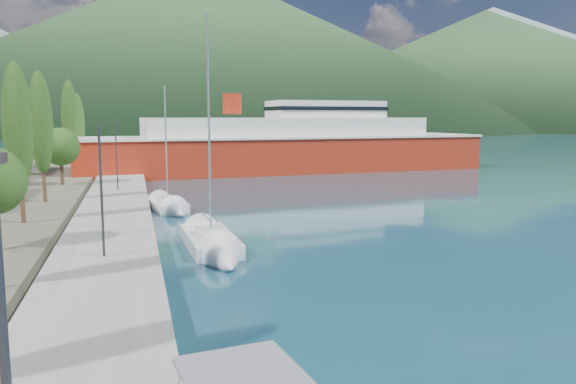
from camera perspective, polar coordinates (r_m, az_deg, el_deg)
name	(u,v)px	position (r m, az deg, el deg)	size (l,w,h in m)	color
ground	(167,149)	(133.63, -12.17, 4.31)	(1400.00, 1400.00, 0.00)	#164355
quay	(113,219)	(39.85, -17.33, -2.67)	(5.00, 88.00, 0.80)	gray
hills_far	(264,55)	(652.39, -2.41, 13.77)	(1480.00, 900.00, 180.00)	gray
hills_near	(287,57)	(402.09, -0.07, 13.58)	(1010.00, 520.00, 115.00)	#2B4E29
tree_row	(37,135)	(45.22, -24.16, 5.28)	(3.67, 64.83, 10.74)	#47301E
lamp_posts	(103,183)	(28.90, -18.28, 0.89)	(0.15, 45.96, 6.06)	#2D2D33
sailboat_near	(217,251)	(29.79, -7.20, -5.93)	(2.88, 9.64, 13.74)	silver
sailboat_mid	(173,209)	(43.89, -11.65, -1.69)	(3.63, 7.52, 10.60)	silver
ferry	(289,147)	(75.86, 0.06, 4.61)	(55.43, 15.91, 10.86)	#9E2512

